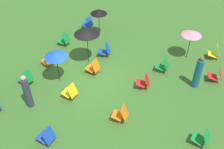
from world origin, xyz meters
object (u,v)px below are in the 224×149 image
(umbrella_1, at_px, (192,33))
(deckchair_11, at_px, (26,79))
(deckchair_6, at_px, (202,139))
(deckchair_10, at_px, (48,60))
(deckchair_7, at_px, (105,51))
(deckchair_13, at_px, (70,92))
(person_1, at_px, (27,92))
(deckchair_2, at_px, (64,40))
(umbrella_2, at_px, (56,55))
(deckchair_3, at_px, (215,53))
(deckchair_14, at_px, (47,137))
(deckchair_12, at_px, (93,68))
(deckchair_5, at_px, (121,115))
(deckchair_1, at_px, (144,82))
(deckchair_9, at_px, (88,24))
(deckchair_8, at_px, (216,75))
(person_0, at_px, (198,73))
(deckchair_4, at_px, (163,66))
(umbrella_0, at_px, (87,32))
(umbrella_3, at_px, (99,12))

(umbrella_1, bearing_deg, deckchair_11, -49.90)
(deckchair_6, height_order, deckchair_10, same)
(deckchair_7, xyz_separation_m, deckchair_13, (3.58, 0.01, 0.00))
(person_1, bearing_deg, deckchair_6, -133.89)
(deckchair_2, height_order, umbrella_2, umbrella_2)
(deckchair_3, relative_size, deckchair_14, 1.03)
(deckchair_7, distance_m, deckchair_12, 1.59)
(deckchair_2, relative_size, deckchair_5, 1.00)
(deckchair_1, relative_size, deckchair_9, 1.01)
(umbrella_1, bearing_deg, deckchair_8, 50.81)
(deckchair_14, bearing_deg, person_0, 146.32)
(deckchair_4, distance_m, umbrella_2, 5.34)
(deckchair_1, relative_size, deckchair_11, 1.01)
(deckchair_6, xyz_separation_m, person_1, (1.09, -7.23, 0.44))
(deckchair_7, relative_size, umbrella_0, 0.43)
(deckchair_3, distance_m, umbrella_0, 6.97)
(deckchair_1, xyz_separation_m, umbrella_3, (-3.33, -4.07, 1.22))
(deckchair_2, relative_size, deckchair_4, 1.00)
(deckchair_2, height_order, umbrella_1, umbrella_1)
(deckchair_12, bearing_deg, deckchair_6, 74.41)
(deckchair_10, distance_m, deckchair_11, 1.64)
(deckchair_11, height_order, person_0, person_0)
(deckchair_13, relative_size, deckchair_14, 1.00)
(deckchair_2, height_order, umbrella_0, umbrella_0)
(deckchair_7, height_order, person_1, person_1)
(deckchair_10, xyz_separation_m, umbrella_2, (0.72, 1.15, 1.18))
(deckchair_1, height_order, person_1, person_1)
(deckchair_13, xyz_separation_m, umbrella_0, (-2.78, -0.60, 1.47))
(deckchair_8, distance_m, deckchair_11, 9.16)
(deckchair_4, distance_m, person_0, 1.82)
(deckchair_3, relative_size, person_1, 0.50)
(deckchair_1, distance_m, umbrella_2, 4.28)
(deckchair_13, xyz_separation_m, person_1, (1.13, -1.39, 0.44))
(deckchair_12, bearing_deg, deckchair_7, -171.55)
(deckchair_2, distance_m, umbrella_1, 7.04)
(deckchair_8, bearing_deg, umbrella_1, -138.54)
(deckchair_2, xyz_separation_m, deckchair_13, (3.55, 2.61, 0.00))
(deckchair_11, relative_size, person_0, 0.48)
(deckchair_13, distance_m, person_1, 1.84)
(deckchair_3, xyz_separation_m, deckchair_6, (5.93, 0.39, 0.00))
(umbrella_1, relative_size, person_0, 0.95)
(deckchair_9, height_order, deckchair_11, same)
(umbrella_1, bearing_deg, deckchair_14, -24.70)
(deckchair_9, height_order, umbrella_1, umbrella_1)
(umbrella_0, distance_m, umbrella_3, 2.71)
(deckchair_4, distance_m, umbrella_1, 2.27)
(deckchair_4, xyz_separation_m, person_1, (4.76, -4.63, 0.44))
(deckchair_12, height_order, person_1, person_1)
(deckchair_14, height_order, person_1, person_1)
(deckchair_8, bearing_deg, umbrella_3, -110.47)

